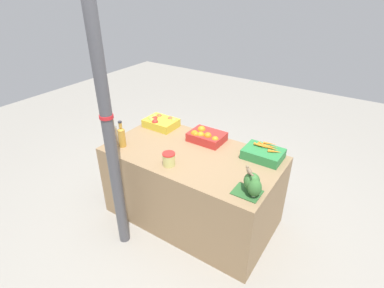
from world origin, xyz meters
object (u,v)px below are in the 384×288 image
object	(u,v)px
support_pole	(106,117)
broccoli_pile	(252,184)
carrot_crate	(263,153)
pickle_jar	(169,159)
juice_bottle_cloudy	(114,134)
apple_crate	(161,122)
orange_crate	(206,136)
juice_bottle_amber	(122,136)
sparrow_bird	(249,171)

from	to	relation	value
support_pole	broccoli_pile	bearing A→B (deg)	19.74
carrot_crate	pickle_jar	xyz separation A→B (m)	(-0.67, -0.59, 0.01)
broccoli_pile	juice_bottle_cloudy	world-z (taller)	juice_bottle_cloudy
apple_crate	orange_crate	world-z (taller)	orange_crate
orange_crate	broccoli_pile	bearing A→B (deg)	-35.81
carrot_crate	orange_crate	bearing A→B (deg)	-178.64
broccoli_pile	juice_bottle_amber	world-z (taller)	juice_bottle_amber
carrot_crate	juice_bottle_cloudy	bearing A→B (deg)	-157.44
apple_crate	juice_bottle_cloudy	xyz separation A→B (m)	(-0.14, -0.57, 0.06)
support_pole	sparrow_bird	bearing A→B (deg)	20.18
support_pole	carrot_crate	xyz separation A→B (m)	(0.99, 0.96, -0.49)
apple_crate	sparrow_bird	size ratio (longest dim) A/B	3.39
sparrow_bird	support_pole	bearing A→B (deg)	63.95
apple_crate	juice_bottle_cloudy	bearing A→B (deg)	-104.06
carrot_crate	broccoli_pile	size ratio (longest dim) A/B	1.57
juice_bottle_amber	sparrow_bird	xyz separation A→B (m)	(1.37, 0.01, 0.09)
broccoli_pile	sparrow_bird	xyz separation A→B (m)	(-0.04, -0.00, 0.11)
orange_crate	juice_bottle_amber	distance (m)	0.86
support_pole	juice_bottle_cloudy	distance (m)	0.70
apple_crate	juice_bottle_cloudy	distance (m)	0.59
support_pole	pickle_jar	xyz separation A→B (m)	(0.32, 0.37, -0.48)
apple_crate	sparrow_bird	distance (m)	1.45
carrot_crate	sparrow_bird	distance (m)	0.59
apple_crate	orange_crate	distance (m)	0.61
orange_crate	pickle_jar	world-z (taller)	orange_crate
pickle_jar	carrot_crate	bearing A→B (deg)	41.41
orange_crate	juice_bottle_amber	size ratio (longest dim) A/B	1.29
support_pole	sparrow_bird	distance (m)	1.20
apple_crate	juice_bottle_cloudy	world-z (taller)	juice_bottle_cloudy
support_pole	orange_crate	size ratio (longest dim) A/B	7.50
apple_crate	carrot_crate	distance (m)	1.24
juice_bottle_cloudy	support_pole	bearing A→B (deg)	-44.38
juice_bottle_amber	carrot_crate	bearing A→B (deg)	24.24
apple_crate	carrot_crate	xyz separation A→B (m)	(1.24, 0.00, -0.01)
orange_crate	sparrow_bird	world-z (taller)	sparrow_bird
broccoli_pile	sparrow_bird	distance (m)	0.12
pickle_jar	apple_crate	bearing A→B (deg)	133.99
pickle_jar	orange_crate	bearing A→B (deg)	85.90
support_pole	sparrow_bird	xyz separation A→B (m)	(1.08, 0.40, -0.34)
sparrow_bird	pickle_jar	bearing A→B (deg)	46.04
support_pole	juice_bottle_cloudy	world-z (taller)	support_pole
support_pole	apple_crate	size ratio (longest dim) A/B	7.50
support_pole	broccoli_pile	size ratio (longest dim) A/B	11.76
support_pole	sparrow_bird	world-z (taller)	support_pole
apple_crate	carrot_crate	size ratio (longest dim) A/B	1.00
orange_crate	broccoli_pile	size ratio (longest dim) A/B	1.57
support_pole	carrot_crate	bearing A→B (deg)	44.05
support_pole	apple_crate	distance (m)	1.10
support_pole	broccoli_pile	xyz separation A→B (m)	(1.12, 0.40, -0.45)
orange_crate	pickle_jar	size ratio (longest dim) A/B	2.88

